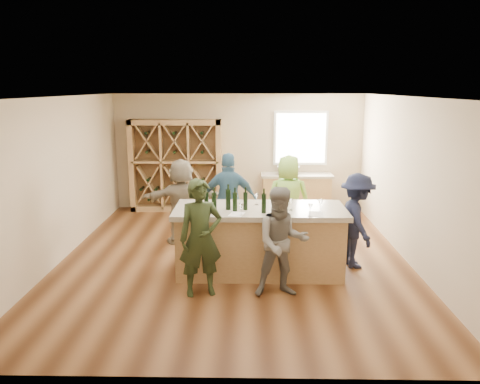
{
  "coord_description": "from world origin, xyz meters",
  "views": [
    {
      "loc": [
        0.25,
        -7.82,
        2.96
      ],
      "look_at": [
        0.1,
        0.2,
        1.15
      ],
      "focal_mm": 35.0,
      "sensor_mm": 36.0,
      "label": 1
    }
  ],
  "objects_px": {
    "person_far_mid": "(229,200)",
    "person_far_right": "(288,200)",
    "wine_bottle_e": "(245,201)",
    "person_far_left": "(182,201)",
    "person_near_left": "(201,238)",
    "person_server": "(357,221)",
    "person_near_right": "(282,242)",
    "wine_bottle_c": "(228,199)",
    "wine_rack": "(176,166)",
    "sink": "(288,170)",
    "wine_bottle_f": "(264,203)",
    "wine_bottle_d": "(235,202)",
    "wine_bottle_b": "(214,203)",
    "tasting_counter_base": "(260,243)",
    "wine_bottle_a": "(206,201)"
  },
  "relations": [
    {
      "from": "wine_bottle_d",
      "to": "person_near_left",
      "type": "distance_m",
      "value": 0.87
    },
    {
      "from": "wine_bottle_e",
      "to": "person_near_right",
      "type": "xyz_separation_m",
      "value": [
        0.53,
        -0.74,
        -0.42
      ]
    },
    {
      "from": "wine_bottle_a",
      "to": "wine_bottle_e",
      "type": "relative_size",
      "value": 1.03
    },
    {
      "from": "sink",
      "to": "wine_bottle_e",
      "type": "xyz_separation_m",
      "value": [
        -1.0,
        -3.95,
        0.21
      ]
    },
    {
      "from": "person_server",
      "to": "person_far_left",
      "type": "height_order",
      "value": "person_far_left"
    },
    {
      "from": "wine_bottle_b",
      "to": "wine_bottle_f",
      "type": "distance_m",
      "value": 0.76
    },
    {
      "from": "wine_bottle_b",
      "to": "wine_bottle_e",
      "type": "height_order",
      "value": "wine_bottle_b"
    },
    {
      "from": "person_near_right",
      "to": "tasting_counter_base",
      "type": "bearing_deg",
      "value": 101.66
    },
    {
      "from": "sink",
      "to": "tasting_counter_base",
      "type": "bearing_deg",
      "value": -101.31
    },
    {
      "from": "person_far_mid",
      "to": "person_far_right",
      "type": "distance_m",
      "value": 1.13
    },
    {
      "from": "person_near_right",
      "to": "wine_bottle_f",
      "type": "distance_m",
      "value": 0.75
    },
    {
      "from": "person_server",
      "to": "person_near_right",
      "type": "bearing_deg",
      "value": 125.37
    },
    {
      "from": "wine_bottle_c",
      "to": "wine_bottle_f",
      "type": "distance_m",
      "value": 0.58
    },
    {
      "from": "person_near_left",
      "to": "person_server",
      "type": "height_order",
      "value": "person_near_left"
    },
    {
      "from": "wine_bottle_c",
      "to": "wine_bottle_e",
      "type": "relative_size",
      "value": 1.16
    },
    {
      "from": "wine_rack",
      "to": "wine_bottle_f",
      "type": "distance_m",
      "value": 4.64
    },
    {
      "from": "wine_bottle_d",
      "to": "person_near_right",
      "type": "distance_m",
      "value": 1.04
    },
    {
      "from": "sink",
      "to": "wine_bottle_f",
      "type": "height_order",
      "value": "wine_bottle_f"
    },
    {
      "from": "wine_bottle_a",
      "to": "person_near_right",
      "type": "relative_size",
      "value": 0.18
    },
    {
      "from": "sink",
      "to": "person_near_right",
      "type": "relative_size",
      "value": 0.34
    },
    {
      "from": "wine_bottle_d",
      "to": "wine_bottle_c",
      "type": "bearing_deg",
      "value": 135.81
    },
    {
      "from": "person_near_right",
      "to": "person_far_right",
      "type": "xyz_separation_m",
      "value": [
        0.28,
        2.33,
        0.06
      ]
    },
    {
      "from": "wine_bottle_e",
      "to": "person_far_left",
      "type": "xyz_separation_m",
      "value": [
        -1.23,
        1.58,
        -0.39
      ]
    },
    {
      "from": "wine_bottle_d",
      "to": "wine_bottle_e",
      "type": "distance_m",
      "value": 0.19
    },
    {
      "from": "person_far_left",
      "to": "wine_bottle_f",
      "type": "height_order",
      "value": "person_far_left"
    },
    {
      "from": "person_near_left",
      "to": "person_far_mid",
      "type": "xyz_separation_m",
      "value": [
        0.32,
        2.17,
        0.03
      ]
    },
    {
      "from": "wine_bottle_d",
      "to": "wine_bottle_f",
      "type": "height_order",
      "value": "wine_bottle_f"
    },
    {
      "from": "person_near_left",
      "to": "person_near_right",
      "type": "xyz_separation_m",
      "value": [
        1.16,
        -0.02,
        -0.05
      ]
    },
    {
      "from": "tasting_counter_base",
      "to": "wine_bottle_e",
      "type": "xyz_separation_m",
      "value": [
        -0.23,
        -0.12,
        0.72
      ]
    },
    {
      "from": "sink",
      "to": "person_far_left",
      "type": "xyz_separation_m",
      "value": [
        -2.22,
        -2.37,
        -0.19
      ]
    },
    {
      "from": "sink",
      "to": "person_server",
      "type": "bearing_deg",
      "value": -76.58
    },
    {
      "from": "wine_rack",
      "to": "person_far_mid",
      "type": "relative_size",
      "value": 1.24
    },
    {
      "from": "wine_bottle_c",
      "to": "person_far_left",
      "type": "bearing_deg",
      "value": 121.45
    },
    {
      "from": "wine_rack",
      "to": "wine_bottle_d",
      "type": "height_order",
      "value": "wine_rack"
    },
    {
      "from": "wine_bottle_f",
      "to": "person_far_right",
      "type": "bearing_deg",
      "value": 73.49
    },
    {
      "from": "person_far_left",
      "to": "wine_bottle_c",
      "type": "bearing_deg",
      "value": 113.03
    },
    {
      "from": "sink",
      "to": "wine_bottle_e",
      "type": "bearing_deg",
      "value": -104.18
    },
    {
      "from": "wine_bottle_d",
      "to": "wine_bottle_f",
      "type": "xyz_separation_m",
      "value": [
        0.44,
        -0.08,
        0.0
      ]
    },
    {
      "from": "wine_bottle_e",
      "to": "person_server",
      "type": "xyz_separation_m",
      "value": [
        1.84,
        0.41,
        -0.43
      ]
    },
    {
      "from": "person_far_right",
      "to": "wine_bottle_e",
      "type": "bearing_deg",
      "value": 63.73
    },
    {
      "from": "wine_bottle_e",
      "to": "person_server",
      "type": "bearing_deg",
      "value": 12.4
    },
    {
      "from": "person_near_left",
      "to": "wine_bottle_d",
      "type": "bearing_deg",
      "value": 37.82
    },
    {
      "from": "sink",
      "to": "wine_bottle_d",
      "type": "height_order",
      "value": "wine_bottle_d"
    },
    {
      "from": "tasting_counter_base",
      "to": "person_far_mid",
      "type": "relative_size",
      "value": 1.47
    },
    {
      "from": "wine_rack",
      "to": "wine_bottle_c",
      "type": "height_order",
      "value": "wine_rack"
    },
    {
      "from": "wine_rack",
      "to": "sink",
      "type": "height_order",
      "value": "wine_rack"
    },
    {
      "from": "wine_bottle_a",
      "to": "person_far_mid",
      "type": "distance_m",
      "value": 1.55
    },
    {
      "from": "person_near_left",
      "to": "person_server",
      "type": "xyz_separation_m",
      "value": [
        2.48,
        1.13,
        -0.06
      ]
    },
    {
      "from": "wine_rack",
      "to": "person_far_left",
      "type": "distance_m",
      "value": 2.5
    },
    {
      "from": "wine_bottle_c",
      "to": "person_far_right",
      "type": "distance_m",
      "value": 1.94
    }
  ]
}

